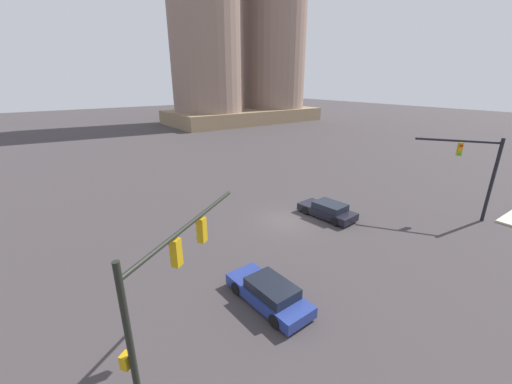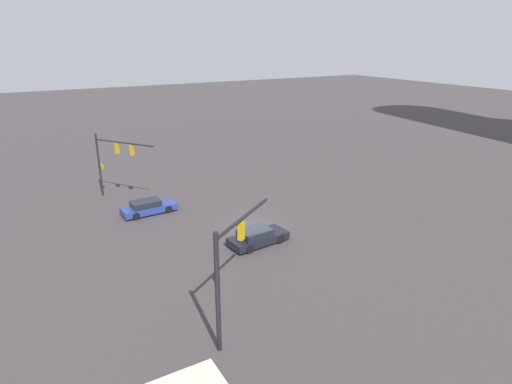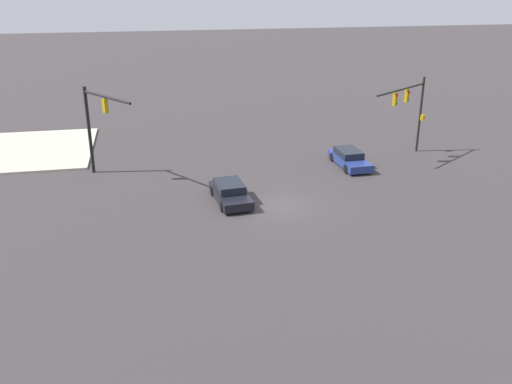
{
  "view_description": "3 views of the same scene",
  "coord_description": "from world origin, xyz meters",
  "px_view_note": "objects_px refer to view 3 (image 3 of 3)",
  "views": [
    {
      "loc": [
        -14.65,
        -16.15,
        10.11
      ],
      "look_at": [
        -2.21,
        1.03,
        2.47
      ],
      "focal_mm": 22.03,
      "sensor_mm": 36.0,
      "label": 1
    },
    {
      "loc": [
        27.7,
        -15.74,
        14.28
      ],
      "look_at": [
        1.62,
        -0.67,
        3.55
      ],
      "focal_mm": 30.3,
      "sensor_mm": 36.0,
      "label": 2
    },
    {
      "loc": [
        7.65,
        31.38,
        13.67
      ],
      "look_at": [
        1.79,
        1.37,
        1.57
      ],
      "focal_mm": 39.23,
      "sensor_mm": 36.0,
      "label": 3
    }
  ],
  "objects_px": {
    "traffic_signal_near_corner": "(410,104)",
    "sedan_car_waiting_far": "(230,193)",
    "sedan_car_approaching": "(349,158)",
    "traffic_signal_opposite_side": "(96,118)"
  },
  "relations": [
    {
      "from": "sedan_car_approaching",
      "to": "traffic_signal_opposite_side",
      "type": "bearing_deg",
      "value": -96.59
    },
    {
      "from": "traffic_signal_opposite_side",
      "to": "traffic_signal_near_corner",
      "type": "bearing_deg",
      "value": 55.43
    },
    {
      "from": "traffic_signal_near_corner",
      "to": "sedan_car_waiting_far",
      "type": "bearing_deg",
      "value": -11.12
    },
    {
      "from": "traffic_signal_opposite_side",
      "to": "sedan_car_approaching",
      "type": "relative_size",
      "value": 1.34
    },
    {
      "from": "traffic_signal_near_corner",
      "to": "sedan_car_approaching",
      "type": "relative_size",
      "value": 1.29
    },
    {
      "from": "traffic_signal_near_corner",
      "to": "sedan_car_waiting_far",
      "type": "height_order",
      "value": "traffic_signal_near_corner"
    },
    {
      "from": "sedan_car_approaching",
      "to": "sedan_car_waiting_far",
      "type": "height_order",
      "value": "same"
    },
    {
      "from": "traffic_signal_near_corner",
      "to": "traffic_signal_opposite_side",
      "type": "height_order",
      "value": "traffic_signal_opposite_side"
    },
    {
      "from": "traffic_signal_opposite_side",
      "to": "sedan_car_waiting_far",
      "type": "xyz_separation_m",
      "value": [
        -8.33,
        6.44,
        -3.66
      ]
    },
    {
      "from": "traffic_signal_near_corner",
      "to": "sedan_car_approaching",
      "type": "bearing_deg",
      "value": -19.58
    }
  ]
}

